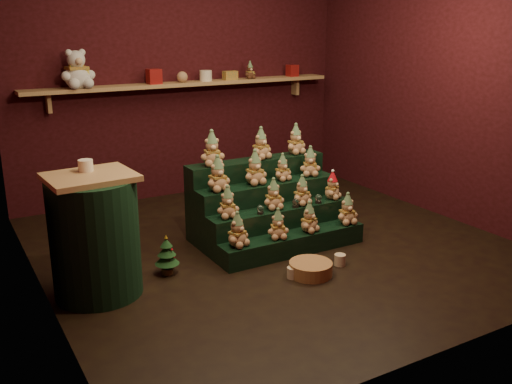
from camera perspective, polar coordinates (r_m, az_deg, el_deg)
ground at (r=5.23m, az=1.84°, el=-5.42°), size 4.00×4.00×0.00m
back_wall at (r=6.70m, az=-7.51°, el=11.68°), size 4.00×0.10×2.80m
front_wall at (r=3.34m, az=21.00°, el=5.79°), size 4.00×0.10×2.80m
left_wall at (r=4.19m, az=-22.80°, el=7.59°), size 0.10×4.00×2.80m
right_wall at (r=6.21m, az=18.55°, el=10.58°), size 0.10×4.00×2.80m
back_shelf at (r=6.55m, az=-6.86°, el=10.65°), size 3.60×0.26×0.24m
riser_tier_front at (r=5.06m, az=3.77°, el=-5.15°), size 1.40×0.22×0.18m
riser_tier_midfront at (r=5.20m, az=2.45°, el=-3.45°), size 1.40×0.22×0.36m
riser_tier_midback at (r=5.35m, az=1.19°, el=-1.85°), size 1.40×0.22×0.54m
riser_tier_back at (r=5.50m, az=0.02°, el=-0.33°), size 1.40×0.22×0.72m
teddy_0 at (r=4.71m, az=-1.88°, el=-3.79°), size 0.26×0.25×0.29m
teddy_1 at (r=4.88m, az=2.20°, el=-3.21°), size 0.23×0.21×0.26m
teddy_2 at (r=5.05m, az=5.33°, el=-2.52°), size 0.24×0.23×0.27m
teddy_3 at (r=5.29m, az=9.11°, el=-1.67°), size 0.22×0.21×0.28m
teddy_4 at (r=4.85m, az=-2.86°, el=-1.03°), size 0.22×0.21×0.27m
teddy_5 at (r=5.07m, az=1.75°, el=-0.21°), size 0.21×0.19×0.27m
teddy_6 at (r=5.21m, az=4.62°, el=0.18°), size 0.21×0.20×0.27m
teddy_7 at (r=5.41m, az=7.64°, el=0.66°), size 0.24×0.24×0.26m
teddy_8 at (r=4.99m, az=-3.86°, el=1.82°), size 0.23×0.21×0.31m
teddy_9 at (r=5.18m, az=-0.11°, el=2.44°), size 0.23×0.21×0.31m
teddy_10 at (r=5.32m, az=2.67°, el=2.47°), size 0.20×0.18×0.25m
teddy_11 at (r=5.50m, az=5.43°, el=3.06°), size 0.26×0.25×0.28m
teddy_12 at (r=5.14m, az=-4.43°, el=4.36°), size 0.26×0.24×0.31m
teddy_13 at (r=5.39m, az=0.49°, el=4.87°), size 0.25×0.23×0.29m
teddy_14 at (r=5.61m, az=3.99°, el=5.28°), size 0.22×0.20×0.29m
snow_globe_a at (r=4.96m, az=0.44°, el=-1.76°), size 0.06×0.06×0.08m
snow_globe_b at (r=5.14m, az=3.99°, el=-1.09°), size 0.06×0.06×0.08m
snow_globe_c at (r=5.28m, az=6.25°, el=-0.66°), size 0.06×0.06×0.08m
side_table at (r=4.35m, az=-15.80°, el=-4.27°), size 0.65×0.65×0.93m
table_ornament at (r=4.30m, az=-16.67°, el=2.55°), size 0.11×0.11×0.08m
mini_christmas_tree at (r=4.68m, az=-8.91°, el=-6.24°), size 0.20×0.20×0.34m
mug_left at (r=4.60m, az=3.68°, el=-8.06°), size 0.09×0.09×0.09m
mug_right at (r=4.87m, az=8.39°, el=-6.73°), size 0.10×0.10×0.10m
wicker_basket at (r=4.66m, az=5.49°, el=-7.64°), size 0.46×0.46×0.11m
white_bear at (r=6.12m, az=-17.53°, el=12.13°), size 0.38×0.35×0.49m
brown_bear at (r=6.86m, az=-0.60°, el=12.08°), size 0.14×0.13×0.20m
gift_tin_red_a at (r=6.37m, az=-10.17°, el=11.31°), size 0.14×0.14×0.16m
gift_tin_cream at (r=6.61m, az=-5.04°, el=11.51°), size 0.14×0.14×0.12m
gift_tin_red_b at (r=7.18m, az=3.65°, el=12.03°), size 0.12×0.12×0.14m
shelf_plush_ball at (r=6.49m, az=-7.39°, el=11.35°), size 0.12×0.12×0.12m
scarf_gift_box at (r=6.75m, az=-2.60°, el=11.57°), size 0.16×0.10×0.10m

